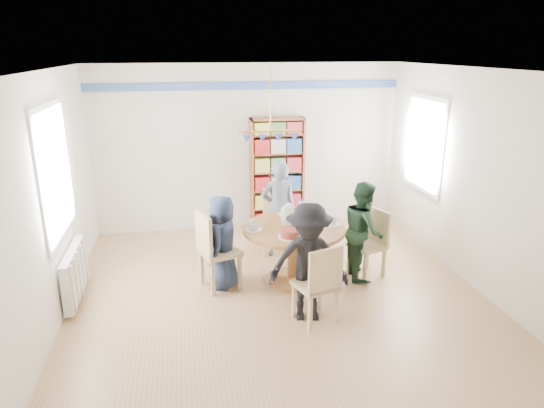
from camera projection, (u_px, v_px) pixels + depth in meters
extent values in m
plane|color=tan|center=(278.00, 294.00, 6.03)|extent=(5.00, 5.00, 0.00)
plane|color=white|center=(279.00, 69.00, 5.20)|extent=(5.00, 5.00, 0.00)
plane|color=beige|center=(249.00, 148.00, 7.96)|extent=(5.00, 0.00, 5.00)
plane|color=beige|center=(351.00, 292.00, 3.28)|extent=(5.00, 0.00, 5.00)
plane|color=beige|center=(50.00, 202.00, 5.18)|extent=(0.00, 5.00, 5.00)
plane|color=beige|center=(474.00, 180.00, 6.06)|extent=(0.00, 5.00, 5.00)
cube|color=#33508C|center=(248.00, 86.00, 7.63)|extent=(5.00, 0.02, 0.12)
cube|color=white|center=(54.00, 172.00, 5.39)|extent=(0.03, 1.32, 1.52)
cube|color=white|center=(56.00, 172.00, 5.39)|extent=(0.01, 1.20, 1.40)
cube|color=white|center=(425.00, 144.00, 7.21)|extent=(0.03, 1.12, 1.42)
cube|color=white|center=(424.00, 144.00, 7.20)|extent=(0.01, 1.00, 1.30)
cylinder|color=gold|center=(270.00, 100.00, 5.79)|extent=(0.01, 0.01, 0.75)
cylinder|color=gold|center=(270.00, 131.00, 5.90)|extent=(0.80, 0.02, 0.02)
cone|color=#394FA1|center=(246.00, 139.00, 5.87)|extent=(0.11, 0.11, 0.10)
cone|color=#394FA1|center=(262.00, 138.00, 5.91)|extent=(0.11, 0.11, 0.10)
cone|color=#394FA1|center=(278.00, 138.00, 5.94)|extent=(0.11, 0.11, 0.10)
cone|color=#394FA1|center=(294.00, 137.00, 5.98)|extent=(0.11, 0.11, 0.10)
cube|color=silver|center=(75.00, 274.00, 5.78)|extent=(0.10, 1.00, 0.60)
cube|color=silver|center=(73.00, 289.00, 5.42)|extent=(0.02, 0.06, 0.56)
cube|color=silver|center=(77.00, 281.00, 5.61)|extent=(0.02, 0.06, 0.56)
cube|color=silver|center=(80.00, 273.00, 5.79)|extent=(0.02, 0.06, 0.56)
cube|color=silver|center=(83.00, 266.00, 5.98)|extent=(0.02, 0.06, 0.56)
cube|color=silver|center=(86.00, 260.00, 6.17)|extent=(0.02, 0.06, 0.56)
cylinder|color=#976331|center=(294.00, 229.00, 6.15)|extent=(1.30, 1.30, 0.05)
cylinder|color=#976331|center=(293.00, 256.00, 6.27)|extent=(0.16, 0.16, 0.70)
cylinder|color=#976331|center=(293.00, 279.00, 6.37)|extent=(0.70, 0.70, 0.04)
cube|color=tan|center=(220.00, 252.00, 6.07)|extent=(0.57, 0.57, 0.05)
cube|color=tan|center=(204.00, 235.00, 5.90)|extent=(0.19, 0.44, 0.54)
cube|color=tan|center=(240.00, 272.00, 6.09)|extent=(0.05, 0.05, 0.46)
cube|color=tan|center=(228.00, 262.00, 6.39)|extent=(0.05, 0.05, 0.46)
cube|color=tan|center=(213.00, 279.00, 5.91)|extent=(0.05, 0.05, 0.46)
cube|color=tan|center=(202.00, 268.00, 6.22)|extent=(0.05, 0.05, 0.46)
cube|color=tan|center=(367.00, 246.00, 6.40)|extent=(0.51, 0.51, 0.05)
cube|color=tan|center=(379.00, 227.00, 6.42)|extent=(0.17, 0.39, 0.47)
cube|color=tan|center=(349.00, 259.00, 6.52)|extent=(0.05, 0.05, 0.41)
cube|color=tan|center=(365.00, 268.00, 6.26)|extent=(0.05, 0.05, 0.41)
cube|color=tan|center=(367.00, 254.00, 6.68)|extent=(0.05, 0.05, 0.41)
cube|color=tan|center=(384.00, 263.00, 6.42)|extent=(0.05, 0.05, 0.41)
cube|color=tan|center=(276.00, 224.00, 7.11)|extent=(0.51, 0.51, 0.05)
cube|color=tan|center=(277.00, 204.00, 7.21)|extent=(0.42, 0.14, 0.50)
cube|color=tan|center=(264.00, 243.00, 7.03)|extent=(0.05, 0.05, 0.43)
cube|color=tan|center=(287.00, 244.00, 7.01)|extent=(0.05, 0.05, 0.43)
cube|color=tan|center=(266.00, 235.00, 7.35)|extent=(0.05, 0.05, 0.43)
cube|color=tan|center=(288.00, 235.00, 7.33)|extent=(0.05, 0.05, 0.43)
cube|color=tan|center=(315.00, 285.00, 5.31)|extent=(0.52, 0.52, 0.05)
cube|color=tan|center=(326.00, 271.00, 5.08)|extent=(0.41, 0.17, 0.49)
cube|color=tan|center=(319.00, 294.00, 5.60)|extent=(0.05, 0.05, 0.42)
cube|color=tan|center=(294.00, 301.00, 5.45)|extent=(0.05, 0.05, 0.42)
cube|color=tan|center=(336.00, 307.00, 5.32)|extent=(0.05, 0.05, 0.42)
cube|color=tan|center=(310.00, 314.00, 5.17)|extent=(0.05, 0.05, 0.42)
imported|color=#182236|center=(223.00, 242.00, 6.06)|extent=(0.56, 0.69, 1.21)
imported|color=black|center=(363.00, 230.00, 6.32)|extent=(0.57, 0.69, 1.30)
imported|color=gray|center=(279.00, 209.00, 6.99)|extent=(0.53, 0.36, 1.41)
imported|color=black|center=(309.00, 263.00, 5.30)|extent=(0.96, 0.67, 1.36)
cube|color=brown|center=(252.00, 175.00, 7.94)|extent=(0.04, 0.27, 1.86)
cube|color=brown|center=(302.00, 173.00, 8.09)|extent=(0.04, 0.27, 1.86)
cube|color=brown|center=(277.00, 119.00, 7.73)|extent=(0.88, 0.27, 0.04)
cube|color=brown|center=(277.00, 225.00, 8.29)|extent=(0.88, 0.27, 0.05)
cube|color=brown|center=(276.00, 172.00, 8.13)|extent=(0.88, 0.02, 1.86)
cube|color=brown|center=(277.00, 207.00, 8.19)|extent=(0.83, 0.25, 0.02)
cube|color=brown|center=(277.00, 189.00, 8.10)|extent=(0.83, 0.25, 0.02)
cube|color=brown|center=(277.00, 171.00, 8.00)|extent=(0.83, 0.25, 0.02)
cube|color=brown|center=(277.00, 153.00, 7.91)|extent=(0.83, 0.25, 0.02)
cube|color=brown|center=(277.00, 134.00, 7.81)|extent=(0.83, 0.25, 0.02)
cube|color=maroon|center=(262.00, 219.00, 8.19)|extent=(0.24, 0.19, 0.23)
cube|color=#BFB1A8|center=(277.00, 218.00, 8.23)|extent=(0.24, 0.19, 0.23)
cube|color=navy|center=(292.00, 217.00, 8.28)|extent=(0.24, 0.19, 0.23)
cube|color=#C5BF4E|center=(262.00, 201.00, 8.09)|extent=(0.24, 0.19, 0.23)
cube|color=#446739|center=(277.00, 200.00, 8.14)|extent=(0.24, 0.19, 0.23)
cube|color=maroon|center=(293.00, 199.00, 8.18)|extent=(0.24, 0.19, 0.23)
cube|color=maroon|center=(262.00, 183.00, 7.99)|extent=(0.24, 0.19, 0.23)
cube|color=#BFB1A8|center=(277.00, 182.00, 8.04)|extent=(0.24, 0.19, 0.23)
cube|color=navy|center=(293.00, 182.00, 8.09)|extent=(0.24, 0.19, 0.23)
cube|color=#C5BF4E|center=(261.00, 165.00, 7.90)|extent=(0.24, 0.19, 0.23)
cube|color=#446739|center=(277.00, 164.00, 7.95)|extent=(0.24, 0.19, 0.23)
cube|color=maroon|center=(293.00, 163.00, 7.99)|extent=(0.24, 0.19, 0.23)
cube|color=maroon|center=(261.00, 146.00, 7.80)|extent=(0.24, 0.19, 0.23)
cube|color=#BFB1A8|center=(277.00, 146.00, 7.85)|extent=(0.24, 0.19, 0.23)
cube|color=navy|center=(293.00, 145.00, 7.90)|extent=(0.24, 0.19, 0.23)
cube|color=#C5BF4E|center=(261.00, 128.00, 7.71)|extent=(0.24, 0.19, 0.19)
cube|color=#446739|center=(278.00, 128.00, 7.76)|extent=(0.24, 0.19, 0.19)
cube|color=maroon|center=(294.00, 127.00, 7.81)|extent=(0.24, 0.19, 0.19)
cylinder|color=white|center=(288.00, 216.00, 6.17)|extent=(0.13, 0.13, 0.26)
sphere|color=white|center=(289.00, 206.00, 6.13)|extent=(0.10, 0.10, 0.10)
cylinder|color=silver|center=(302.00, 212.00, 6.24)|extent=(0.07, 0.07, 0.30)
cylinder|color=#394FA1|center=(302.00, 200.00, 6.19)|extent=(0.03, 0.03, 0.03)
cylinder|color=white|center=(293.00, 219.00, 6.43)|extent=(0.32, 0.32, 0.01)
cylinder|color=maroon|center=(293.00, 215.00, 6.41)|extent=(0.26, 0.26, 0.10)
cylinder|color=white|center=(291.00, 237.00, 5.82)|extent=(0.32, 0.32, 0.01)
cylinder|color=maroon|center=(291.00, 232.00, 5.80)|extent=(0.26, 0.26, 0.10)
cylinder|color=white|center=(254.00, 230.00, 6.05)|extent=(0.21, 0.21, 0.01)
imported|color=white|center=(254.00, 226.00, 6.04)|extent=(0.13, 0.13, 0.10)
cylinder|color=white|center=(333.00, 224.00, 6.23)|extent=(0.21, 0.21, 0.01)
imported|color=white|center=(333.00, 221.00, 6.22)|extent=(0.11, 0.11, 0.10)
cylinder|color=white|center=(285.00, 214.00, 6.62)|extent=(0.21, 0.21, 0.01)
imported|color=white|center=(285.00, 211.00, 6.61)|extent=(0.13, 0.13, 0.10)
cylinder|color=white|center=(304.00, 242.00, 5.66)|extent=(0.21, 0.21, 0.01)
imported|color=white|center=(304.00, 239.00, 5.65)|extent=(0.11, 0.11, 0.10)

